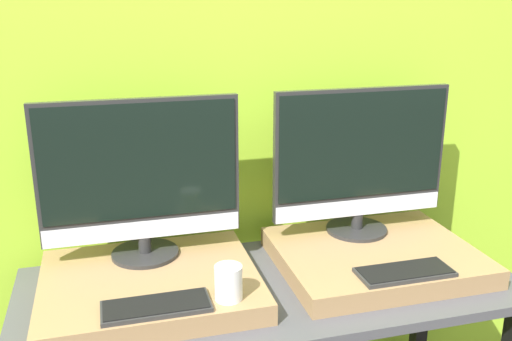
% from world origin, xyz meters
% --- Properties ---
extents(wall_back, '(8.00, 0.04, 2.60)m').
position_xyz_m(wall_back, '(0.00, 0.69, 1.30)').
color(wall_back, '#9ED12D').
rests_on(wall_back, ground_plane).
extents(workbench, '(1.52, 0.62, 0.80)m').
position_xyz_m(workbench, '(0.00, 0.31, 0.70)').
color(workbench, '#47474C').
rests_on(workbench, ground_plane).
extents(wooden_riser_left, '(0.62, 0.51, 0.06)m').
position_xyz_m(wooden_riser_left, '(-0.36, 0.34, 0.83)').
color(wooden_riser_left, '#99754C').
rests_on(wooden_riser_left, workbench).
extents(monitor_left, '(0.60, 0.21, 0.50)m').
position_xyz_m(monitor_left, '(-0.36, 0.48, 1.12)').
color(monitor_left, '#282828').
rests_on(monitor_left, wooden_riser_left).
extents(keyboard_left, '(0.28, 0.12, 0.01)m').
position_xyz_m(keyboard_left, '(-0.36, 0.15, 0.87)').
color(keyboard_left, '#2D2D2D').
rests_on(keyboard_left, wooden_riser_left).
extents(mug, '(0.08, 0.08, 0.10)m').
position_xyz_m(mug, '(-0.17, 0.15, 0.91)').
color(mug, white).
rests_on(mug, wooden_riser_left).
extents(wooden_riser_right, '(0.62, 0.51, 0.06)m').
position_xyz_m(wooden_riser_right, '(0.36, 0.34, 0.83)').
color(wooden_riser_right, '#99754C').
rests_on(wooden_riser_right, workbench).
extents(monitor_right, '(0.60, 0.21, 0.50)m').
position_xyz_m(monitor_right, '(0.36, 0.48, 1.12)').
color(monitor_right, '#282828').
rests_on(monitor_right, wooden_riser_right).
extents(keyboard_right, '(0.28, 0.12, 0.01)m').
position_xyz_m(keyboard_right, '(0.36, 0.15, 0.87)').
color(keyboard_right, '#2D2D2D').
rests_on(keyboard_right, wooden_riser_right).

